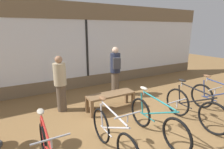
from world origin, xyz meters
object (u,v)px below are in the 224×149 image
bicycle_far_right (218,101)px  customer_near_rack (60,83)px  bicycle_right (193,108)px  display_bench (111,97)px  bicycle_center (156,121)px  customer_by_window (115,70)px  bicycle_left (113,136)px

bicycle_far_right → customer_near_rack: 4.33m
bicycle_right → bicycle_far_right: bicycle_right is taller
bicycle_far_right → display_bench: 2.93m
bicycle_center → bicycle_far_right: size_ratio=1.03×
display_bench → customer_near_rack: size_ratio=0.89×
customer_by_window → bicycle_far_right: bearing=-56.3°
bicycle_far_right → customer_near_rack: bearing=147.9°
bicycle_left → bicycle_right: (2.27, 0.03, 0.01)m
customer_near_rack → bicycle_center: bearing=-57.6°
bicycle_right → bicycle_far_right: size_ratio=1.01×
bicycle_right → bicycle_far_right: (1.02, -0.02, -0.02)m
bicycle_left → customer_by_window: (1.57, 2.60, 0.51)m
bicycle_left → bicycle_center: bicycle_left is taller
bicycle_center → bicycle_far_right: bearing=-0.8°
bicycle_center → display_bench: bearing=96.8°
customer_near_rack → bicycle_far_right: bearing=-32.1°
bicycle_left → display_bench: (0.88, 1.68, -0.00)m
bicycle_left → customer_by_window: 3.08m
bicycle_left → customer_near_rack: 2.37m
bicycle_far_right → customer_by_window: bearing=123.7°
bicycle_right → customer_by_window: 2.71m
bicycle_left → display_bench: bicycle_left is taller
bicycle_right → display_bench: (-1.39, 1.65, -0.01)m
bicycle_center → bicycle_left: bearing=-177.4°
bicycle_center → bicycle_right: bearing=-0.7°
bicycle_left → bicycle_far_right: bearing=0.3°
bicycle_far_right → bicycle_center: bearing=179.2°
customer_by_window → bicycle_center: bearing=-100.9°
bicycle_left → bicycle_center: 1.08m
bicycle_left → display_bench: bearing=62.2°
bicycle_left → customer_near_rack: customer_near_rack is taller
bicycle_right → bicycle_center: bearing=179.3°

